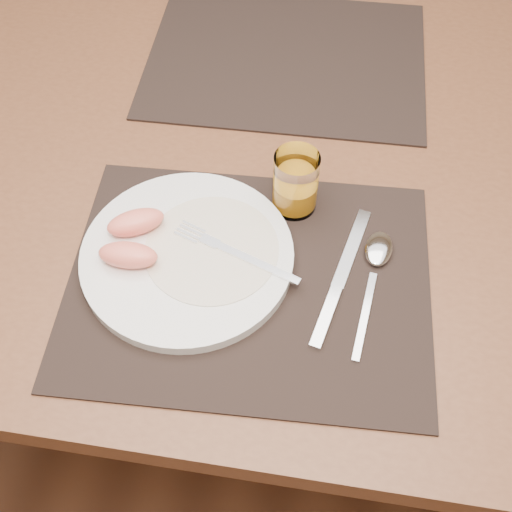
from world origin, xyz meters
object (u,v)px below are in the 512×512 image
object	(u,v)px
placemat_far	(286,59)
fork	(226,249)
knife	(337,287)
juice_glass	(295,185)
spoon	(377,258)
plate	(187,256)
table	(258,192)
placemat_near	(249,282)

from	to	relation	value
placemat_far	fork	world-z (taller)	fork
knife	juice_glass	world-z (taller)	juice_glass
knife	juice_glass	bearing A→B (deg)	118.84
spoon	fork	bearing A→B (deg)	-172.69
fork	plate	bearing A→B (deg)	-166.92
table	plate	xyz separation A→B (m)	(-0.06, -0.20, 0.10)
knife	spoon	world-z (taller)	spoon
fork	spoon	distance (m)	0.19
plate	juice_glass	distance (m)	0.17
placemat_far	plate	xyz separation A→B (m)	(-0.07, -0.42, 0.01)
placemat_far	placemat_near	bearing A→B (deg)	-88.72
spoon	plate	bearing A→B (deg)	-171.50
plate	juice_glass	xyz separation A→B (m)	(0.12, 0.11, 0.03)
table	placemat_near	bearing A→B (deg)	-84.28
table	knife	distance (m)	0.27
placemat_far	knife	size ratio (longest dim) A/B	2.06
plate	spoon	size ratio (longest dim) A/B	1.40
plate	knife	size ratio (longest dim) A/B	1.24
placemat_far	plate	world-z (taller)	plate
knife	juice_glass	size ratio (longest dim) A/B	2.43
placemat_far	knife	xyz separation A→B (m)	(0.12, -0.43, 0.00)
placemat_near	plate	distance (m)	0.09
placemat_near	spoon	size ratio (longest dim) A/B	2.34
placemat_near	knife	xyz separation A→B (m)	(0.11, 0.01, 0.00)
table	fork	world-z (taller)	fork
spoon	juice_glass	world-z (taller)	juice_glass
placemat_near	placemat_far	xyz separation A→B (m)	(-0.01, 0.44, 0.00)
fork	juice_glass	xyz separation A→B (m)	(0.07, 0.10, 0.02)
plate	knife	bearing A→B (deg)	-3.99
placemat_far	table	bearing A→B (deg)	-93.18
knife	fork	bearing A→B (deg)	170.25
spoon	knife	bearing A→B (deg)	-133.27
table	fork	xyz separation A→B (m)	(-0.01, -0.19, 0.11)
spoon	juice_glass	bearing A→B (deg)	146.44
placemat_far	plate	size ratio (longest dim) A/B	1.67
placemat_far	spoon	xyz separation A→B (m)	(0.17, -0.38, 0.01)
knife	juice_glass	distance (m)	0.15
table	juice_glass	world-z (taller)	juice_glass
placemat_far	fork	distance (m)	0.41
table	placemat_far	distance (m)	0.24
placemat_far	juice_glass	bearing A→B (deg)	-80.71
knife	table	bearing A→B (deg)	121.65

